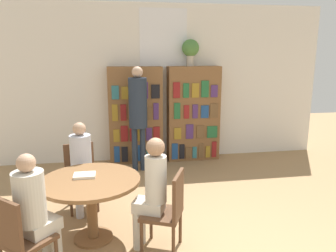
{
  "coord_description": "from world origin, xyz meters",
  "views": [
    {
      "loc": [
        -0.98,
        -2.4,
        2.08
      ],
      "look_at": [
        -0.21,
        2.15,
        1.05
      ],
      "focal_mm": 35.0,
      "sensor_mm": 36.0,
      "label": 1
    }
  ],
  "objects_px": {
    "seated_reader_left": "(82,163)",
    "seated_reader_back": "(34,207)",
    "flower_vase": "(190,49)",
    "bookshelf_right": "(193,114)",
    "chair_left_side": "(81,173)",
    "chair_far_side": "(169,208)",
    "bookshelf_left": "(136,116)",
    "chair_near_camera": "(19,236)",
    "librarian_standing": "(138,107)",
    "reading_table": "(91,190)",
    "seated_reader_right": "(152,188)"
  },
  "relations": [
    {
      "from": "bookshelf_left",
      "to": "seated_reader_right",
      "type": "distance_m",
      "value": 2.96
    },
    {
      "from": "chair_far_side",
      "to": "seated_reader_right",
      "type": "xyz_separation_m",
      "value": [
        -0.17,
        0.07,
        0.21
      ]
    },
    {
      "from": "seated_reader_back",
      "to": "seated_reader_left",
      "type": "bearing_deg",
      "value": 116.97
    },
    {
      "from": "chair_far_side",
      "to": "reading_table",
      "type": "bearing_deg",
      "value": 90.0
    },
    {
      "from": "chair_near_camera",
      "to": "librarian_standing",
      "type": "distance_m",
      "value": 3.19
    },
    {
      "from": "flower_vase",
      "to": "seated_reader_left",
      "type": "bearing_deg",
      "value": -133.85
    },
    {
      "from": "flower_vase",
      "to": "bookshelf_right",
      "type": "bearing_deg",
      "value": -3.5
    },
    {
      "from": "seated_reader_back",
      "to": "reading_table",
      "type": "bearing_deg",
      "value": 90.0
    },
    {
      "from": "chair_near_camera",
      "to": "librarian_standing",
      "type": "relative_size",
      "value": 0.47
    },
    {
      "from": "chair_left_side",
      "to": "chair_near_camera",
      "type": "bearing_deg",
      "value": 63.0
    },
    {
      "from": "reading_table",
      "to": "chair_near_camera",
      "type": "height_order",
      "value": "chair_near_camera"
    },
    {
      "from": "seated_reader_back",
      "to": "bookshelf_left",
      "type": "bearing_deg",
      "value": 111.6
    },
    {
      "from": "chair_near_camera",
      "to": "chair_far_side",
      "type": "bearing_deg",
      "value": 54.0
    },
    {
      "from": "bookshelf_left",
      "to": "chair_near_camera",
      "type": "distance_m",
      "value": 3.6
    },
    {
      "from": "chair_far_side",
      "to": "seated_reader_left",
      "type": "xyz_separation_m",
      "value": [
        -0.97,
        1.05,
        0.2
      ]
    },
    {
      "from": "bookshelf_right",
      "to": "chair_left_side",
      "type": "relative_size",
      "value": 2.09
    },
    {
      "from": "bookshelf_left",
      "to": "seated_reader_right",
      "type": "bearing_deg",
      "value": -90.88
    },
    {
      "from": "seated_reader_right",
      "to": "reading_table",
      "type": "bearing_deg",
      "value": 90.0
    },
    {
      "from": "flower_vase",
      "to": "chair_far_side",
      "type": "xyz_separation_m",
      "value": [
        -0.93,
        -3.03,
        -1.67
      ]
    },
    {
      "from": "bookshelf_right",
      "to": "flower_vase",
      "type": "height_order",
      "value": "flower_vase"
    },
    {
      "from": "chair_near_camera",
      "to": "chair_far_side",
      "type": "height_order",
      "value": "same"
    },
    {
      "from": "reading_table",
      "to": "seated_reader_back",
      "type": "bearing_deg",
      "value": -131.57
    },
    {
      "from": "reading_table",
      "to": "chair_far_side",
      "type": "xyz_separation_m",
      "value": [
        0.82,
        -0.36,
        -0.11
      ]
    },
    {
      "from": "chair_near_camera",
      "to": "seated_reader_back",
      "type": "bearing_deg",
      "value": 90.0
    },
    {
      "from": "chair_left_side",
      "to": "seated_reader_back",
      "type": "height_order",
      "value": "seated_reader_back"
    },
    {
      "from": "chair_near_camera",
      "to": "librarian_standing",
      "type": "xyz_separation_m",
      "value": [
        1.3,
        2.84,
        0.67
      ]
    },
    {
      "from": "bookshelf_right",
      "to": "chair_far_side",
      "type": "height_order",
      "value": "bookshelf_right"
    },
    {
      "from": "bookshelf_right",
      "to": "chair_left_side",
      "type": "bearing_deg",
      "value": -138.22
    },
    {
      "from": "seated_reader_left",
      "to": "librarian_standing",
      "type": "height_order",
      "value": "librarian_standing"
    },
    {
      "from": "bookshelf_right",
      "to": "seated_reader_back",
      "type": "bearing_deg",
      "value": -125.65
    },
    {
      "from": "chair_left_side",
      "to": "librarian_standing",
      "type": "xyz_separation_m",
      "value": [
        0.9,
        1.3,
        0.67
      ]
    },
    {
      "from": "bookshelf_right",
      "to": "chair_left_side",
      "type": "height_order",
      "value": "bookshelf_right"
    },
    {
      "from": "chair_left_side",
      "to": "seated_reader_right",
      "type": "xyz_separation_m",
      "value": [
        0.84,
        -1.15,
        0.21
      ]
    },
    {
      "from": "librarian_standing",
      "to": "seated_reader_back",
      "type": "bearing_deg",
      "value": -113.53
    },
    {
      "from": "chair_left_side",
      "to": "bookshelf_left",
      "type": "bearing_deg",
      "value": -128.55
    },
    {
      "from": "chair_left_side",
      "to": "chair_far_side",
      "type": "xyz_separation_m",
      "value": [
        1.01,
        -1.23,
        0.0
      ]
    },
    {
      "from": "flower_vase",
      "to": "librarian_standing",
      "type": "xyz_separation_m",
      "value": [
        -1.05,
        -0.51,
        -1.0
      ]
    },
    {
      "from": "chair_far_side",
      "to": "seated_reader_right",
      "type": "height_order",
      "value": "seated_reader_right"
    },
    {
      "from": "librarian_standing",
      "to": "chair_left_side",
      "type": "bearing_deg",
      "value": -124.56
    },
    {
      "from": "chair_left_side",
      "to": "seated_reader_back",
      "type": "xyz_separation_m",
      "value": [
        -0.28,
        -1.4,
        0.21
      ]
    },
    {
      "from": "reading_table",
      "to": "bookshelf_left",
      "type": "bearing_deg",
      "value": 75.48
    },
    {
      "from": "chair_near_camera",
      "to": "chair_left_side",
      "type": "height_order",
      "value": "same"
    },
    {
      "from": "bookshelf_right",
      "to": "seated_reader_left",
      "type": "xyz_separation_m",
      "value": [
        -1.98,
        -1.98,
        -0.23
      ]
    },
    {
      "from": "seated_reader_left",
      "to": "reading_table",
      "type": "bearing_deg",
      "value": 90.0
    },
    {
      "from": "bookshelf_right",
      "to": "seated_reader_back",
      "type": "distance_m",
      "value": 3.95
    },
    {
      "from": "bookshelf_right",
      "to": "chair_far_side",
      "type": "distance_m",
      "value": 3.22
    },
    {
      "from": "seated_reader_left",
      "to": "seated_reader_back",
      "type": "bearing_deg",
      "value": 62.97
    },
    {
      "from": "chair_far_side",
      "to": "chair_left_side",
      "type": "bearing_deg",
      "value": 63.0
    },
    {
      "from": "seated_reader_left",
      "to": "seated_reader_back",
      "type": "height_order",
      "value": "same"
    },
    {
      "from": "flower_vase",
      "to": "seated_reader_left",
      "type": "distance_m",
      "value": 3.11
    }
  ]
}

